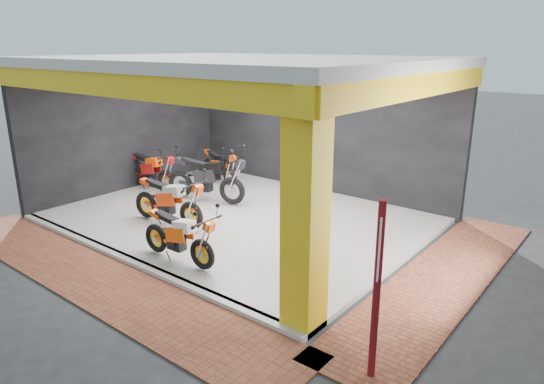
% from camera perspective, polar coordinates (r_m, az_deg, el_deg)
% --- Properties ---
extents(ground, '(80.00, 80.00, 0.00)m').
position_cam_1_polar(ground, '(10.13, -11.51, -6.35)').
color(ground, '#2D2D30').
rests_on(ground, ground).
extents(showroom_floor, '(8.00, 6.00, 0.10)m').
position_cam_1_polar(showroom_floor, '(11.38, -3.84, -3.10)').
color(showroom_floor, silver).
rests_on(showroom_floor, ground).
extents(showroom_ceiling, '(8.40, 6.40, 0.20)m').
position_cam_1_polar(showroom_ceiling, '(10.70, -4.22, 15.05)').
color(showroom_ceiling, beige).
rests_on(showroom_ceiling, corner_column).
extents(back_wall, '(8.20, 0.20, 3.50)m').
position_cam_1_polar(back_wall, '(13.33, 5.09, 7.39)').
color(back_wall, black).
rests_on(back_wall, ground).
extents(left_wall, '(0.20, 6.20, 3.50)m').
position_cam_1_polar(left_wall, '(13.98, -16.61, 7.21)').
color(left_wall, black).
rests_on(left_wall, ground).
extents(corner_column, '(0.50, 0.50, 3.50)m').
position_cam_1_polar(corner_column, '(6.58, 3.97, -2.58)').
color(corner_column, gold).
rests_on(corner_column, ground).
extents(header_beam_front, '(8.40, 0.30, 0.40)m').
position_cam_1_polar(header_beam_front, '(8.76, -17.89, 11.93)').
color(header_beam_front, gold).
rests_on(header_beam_front, corner_column).
extents(header_beam_right, '(0.30, 6.40, 0.40)m').
position_cam_1_polar(header_beam_right, '(8.54, 16.46, 11.95)').
color(header_beam_right, gold).
rests_on(header_beam_right, corner_column).
extents(floor_kerb, '(8.00, 0.20, 0.10)m').
position_cam_1_polar(floor_kerb, '(9.55, -16.23, -7.85)').
color(floor_kerb, silver).
rests_on(floor_kerb, ground).
extents(paver_front, '(9.00, 1.40, 0.03)m').
position_cam_1_polar(paver_front, '(9.19, -20.20, -9.48)').
color(paver_front, '#974D31').
rests_on(paver_front, ground).
extents(paver_right, '(1.40, 7.00, 0.03)m').
position_cam_1_polar(paver_right, '(9.13, 19.41, -9.60)').
color(paver_right, '#974D31').
rests_on(paver_right, ground).
extents(signpost, '(0.14, 0.30, 2.30)m').
position_cam_1_polar(signpost, '(5.87, 12.26, -10.66)').
color(signpost, maroon).
rests_on(signpost, ground).
extents(moto_hero, '(1.91, 0.75, 1.16)m').
position_cam_1_polar(moto_hero, '(8.59, -8.28, -5.58)').
color(moto_hero, '#FF540A').
rests_on(moto_hero, showroom_floor).
extents(moto_row_a, '(2.16, 1.00, 1.27)m').
position_cam_1_polar(moto_row_a, '(10.46, -9.56, -1.17)').
color(moto_row_a, '#E83809').
rests_on(moto_row_a, showroom_floor).
extents(moto_row_b, '(2.49, 1.44, 1.43)m').
position_cam_1_polar(moto_row_b, '(11.96, -4.76, 1.72)').
color(moto_row_b, black).
rests_on(moto_row_b, showroom_floor).
extents(moto_row_c, '(2.07, 0.84, 1.25)m').
position_cam_1_polar(moto_row_c, '(13.26, -12.40, 2.48)').
color(moto_row_c, '#B31413').
rests_on(moto_row_c, showroom_floor).
extents(moto_row_d, '(2.00, 1.16, 1.15)m').
position_cam_1_polar(moto_row_d, '(13.55, -5.07, 2.91)').
color(moto_row_d, '#DF4009').
rests_on(moto_row_d, showroom_floor).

